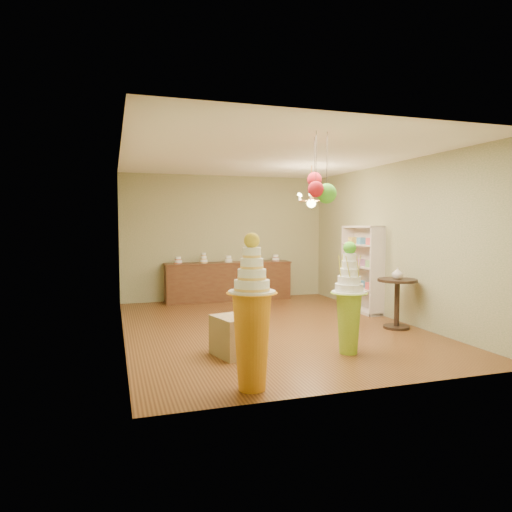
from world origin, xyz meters
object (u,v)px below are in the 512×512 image
object	(u,v)px
pedestal_green	(349,308)
pedestal_orange	(252,327)
round_table	(397,296)
sideboard	(229,281)

from	to	relation	value
pedestal_green	pedestal_orange	bearing A→B (deg)	-151.43
pedestal_orange	round_table	size ratio (longest dim) A/B	1.99
pedestal_orange	round_table	bearing A→B (deg)	32.11
sideboard	round_table	world-z (taller)	sideboard
pedestal_green	sideboard	size ratio (longest dim) A/B	0.52
pedestal_green	pedestal_orange	xyz separation A→B (m)	(-1.72, -0.94, 0.04)
sideboard	round_table	bearing A→B (deg)	-60.75
pedestal_orange	round_table	distance (m)	3.90
pedestal_green	sideboard	xyz separation A→B (m)	(-0.52, 4.88, -0.18)
pedestal_green	pedestal_orange	world-z (taller)	pedestal_orange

